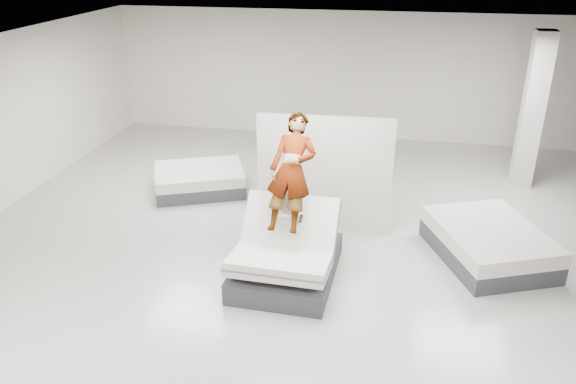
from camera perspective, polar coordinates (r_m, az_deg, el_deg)
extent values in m
plane|color=beige|center=(8.75, 0.96, -8.75)|extent=(14.00, 14.00, 0.00)
plane|color=#232325|center=(7.50, 1.13, 12.20)|extent=(14.00, 14.00, 0.00)
cube|color=white|center=(14.63, 5.98, 11.64)|extent=(12.00, 0.04, 3.20)
cube|color=#343438|center=(8.71, -0.11, -7.61)|extent=(1.51, 1.97, 0.34)
cube|color=silver|center=(8.63, 0.27, -3.42)|extent=(1.47, 0.86, 0.85)
cube|color=slate|center=(8.63, 0.27, -3.42)|extent=(1.48, 0.74, 0.74)
cube|color=silver|center=(8.15, -0.86, -7.23)|extent=(1.47, 1.03, 0.35)
cube|color=slate|center=(8.15, -0.86, -7.23)|extent=(1.49, 1.02, 0.17)
cube|color=white|center=(8.54, 0.38, -1.25)|extent=(0.54, 0.38, 0.37)
imported|color=slate|center=(8.44, 0.35, -0.09)|extent=(0.73, 1.79, 1.36)
cube|color=black|center=(8.19, 1.30, -2.72)|extent=(0.05, 0.14, 0.08)
cube|color=silver|center=(9.69, 3.70, 1.71)|extent=(2.33, 0.20, 2.11)
cube|color=#343438|center=(9.75, 19.59, -5.56)|extent=(2.14, 2.41, 0.30)
cube|color=silver|center=(9.62, 19.81, -4.14)|extent=(2.14, 2.41, 0.25)
cube|color=#343438|center=(11.75, -8.94, 0.73)|extent=(2.14, 1.90, 0.26)
cube|color=silver|center=(11.66, -9.01, 1.82)|extent=(2.14, 1.90, 0.22)
cube|color=silver|center=(12.45, 23.57, 7.51)|extent=(0.40, 0.40, 3.20)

